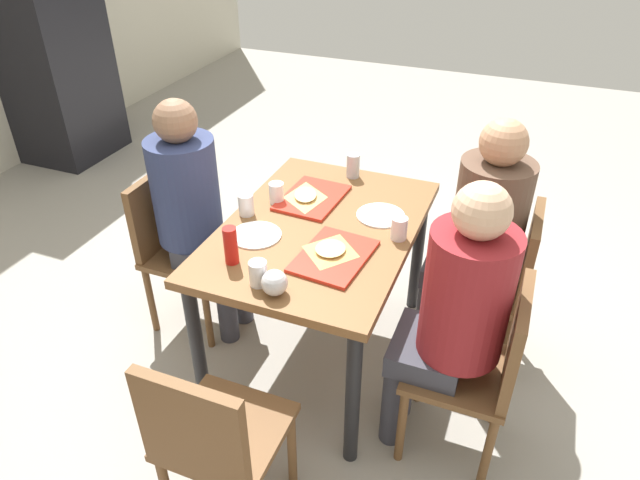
# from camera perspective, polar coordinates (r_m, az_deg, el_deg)

# --- Properties ---
(ground_plane) EXTENTS (10.00, 10.00, 0.02)m
(ground_plane) POSITION_cam_1_polar(r_m,az_deg,el_deg) (3.01, 0.00, -11.10)
(ground_plane) COLOR #9E998E
(main_table) EXTENTS (1.19, 0.82, 0.76)m
(main_table) POSITION_cam_1_polar(r_m,az_deg,el_deg) (2.58, 0.00, -0.44)
(main_table) COLOR brown
(main_table) RESTS_ON ground_plane
(chair_near_left) EXTENTS (0.40, 0.40, 0.84)m
(chair_near_left) POSITION_cam_1_polar(r_m,az_deg,el_deg) (2.34, 15.90, -11.76)
(chair_near_left) COLOR brown
(chair_near_left) RESTS_ON ground_plane
(chair_near_right) EXTENTS (0.40, 0.40, 0.84)m
(chair_near_right) POSITION_cam_1_polar(r_m,az_deg,el_deg) (2.80, 17.63, -3.55)
(chair_near_right) COLOR brown
(chair_near_right) RESTS_ON ground_plane
(chair_far_side) EXTENTS (0.40, 0.40, 0.84)m
(chair_far_side) POSITION_cam_1_polar(r_m,az_deg,el_deg) (3.02, -14.16, -0.07)
(chair_far_side) COLOR brown
(chair_far_side) RESTS_ON ground_plane
(chair_left_end) EXTENTS (0.40, 0.40, 0.84)m
(chair_left_end) POSITION_cam_1_polar(r_m,az_deg,el_deg) (2.06, -10.66, -18.78)
(chair_left_end) COLOR brown
(chair_left_end) RESTS_ON ground_plane
(person_in_red) EXTENTS (0.32, 0.42, 1.25)m
(person_in_red) POSITION_cam_1_polar(r_m,az_deg,el_deg) (2.18, 13.26, -6.39)
(person_in_red) COLOR #383842
(person_in_red) RESTS_ON ground_plane
(person_in_brown_jacket) EXTENTS (0.32, 0.42, 1.25)m
(person_in_brown_jacket) POSITION_cam_1_polar(r_m,az_deg,el_deg) (2.67, 15.57, 1.29)
(person_in_brown_jacket) COLOR #383842
(person_in_brown_jacket) RESTS_ON ground_plane
(person_far_side) EXTENTS (0.32, 0.42, 1.25)m
(person_far_side) POSITION_cam_1_polar(r_m,az_deg,el_deg) (2.82, -12.47, 3.53)
(person_far_side) COLOR #383842
(person_far_side) RESTS_ON ground_plane
(tray_red_near) EXTENTS (0.38, 0.29, 0.02)m
(tray_red_near) POSITION_cam_1_polar(r_m,az_deg,el_deg) (2.32, 1.39, -1.61)
(tray_red_near) COLOR red
(tray_red_near) RESTS_ON main_table
(tray_red_far) EXTENTS (0.37, 0.28, 0.02)m
(tray_red_far) POSITION_cam_1_polar(r_m,az_deg,el_deg) (2.73, -0.78, 4.22)
(tray_red_far) COLOR red
(tray_red_far) RESTS_ON main_table
(paper_plate_center) EXTENTS (0.22, 0.22, 0.01)m
(paper_plate_center) POSITION_cam_1_polar(r_m,az_deg,el_deg) (2.47, -6.38, 0.49)
(paper_plate_center) COLOR white
(paper_plate_center) RESTS_ON main_table
(paper_plate_near_edge) EXTENTS (0.22, 0.22, 0.01)m
(paper_plate_near_edge) POSITION_cam_1_polar(r_m,az_deg,el_deg) (2.61, 6.05, 2.46)
(paper_plate_near_edge) COLOR white
(paper_plate_near_edge) RESTS_ON main_table
(pizza_slice_a) EXTENTS (0.21, 0.19, 0.02)m
(pizza_slice_a) POSITION_cam_1_polar(r_m,az_deg,el_deg) (2.33, 1.05, -0.97)
(pizza_slice_a) COLOR tan
(pizza_slice_a) RESTS_ON tray_red_near
(pizza_slice_b) EXTENTS (0.26, 0.22, 0.02)m
(pizza_slice_b) POSITION_cam_1_polar(r_m,az_deg,el_deg) (2.72, -1.45, 4.43)
(pizza_slice_b) COLOR #DBAD60
(pizza_slice_b) RESTS_ON tray_red_far
(plastic_cup_a) EXTENTS (0.07, 0.07, 0.10)m
(plastic_cup_a) POSITION_cam_1_polar(r_m,az_deg,el_deg) (2.61, -7.36, 3.52)
(plastic_cup_a) COLOR white
(plastic_cup_a) RESTS_ON main_table
(plastic_cup_b) EXTENTS (0.07, 0.07, 0.10)m
(plastic_cup_b) POSITION_cam_1_polar(r_m,az_deg,el_deg) (2.44, 7.87, 1.17)
(plastic_cup_b) COLOR white
(plastic_cup_b) RESTS_ON main_table
(plastic_cup_c) EXTENTS (0.07, 0.07, 0.10)m
(plastic_cup_c) POSITION_cam_1_polar(r_m,az_deg,el_deg) (2.17, -6.17, -3.31)
(plastic_cup_c) COLOR white
(plastic_cup_c) RESTS_ON main_table
(plastic_cup_d) EXTENTS (0.07, 0.07, 0.10)m
(plastic_cup_d) POSITION_cam_1_polar(r_m,az_deg,el_deg) (2.69, -4.34, 4.68)
(plastic_cup_d) COLOR white
(plastic_cup_d) RESTS_ON main_table
(soda_can) EXTENTS (0.07, 0.07, 0.12)m
(soda_can) POSITION_cam_1_polar(r_m,az_deg,el_deg) (2.92, 3.31, 7.40)
(soda_can) COLOR #B7BCC6
(soda_can) RESTS_ON main_table
(condiment_bottle) EXTENTS (0.06, 0.06, 0.16)m
(condiment_bottle) POSITION_cam_1_polar(r_m,az_deg,el_deg) (2.28, -8.87, -0.53)
(condiment_bottle) COLOR red
(condiment_bottle) RESTS_ON main_table
(foil_bundle) EXTENTS (0.10, 0.10, 0.10)m
(foil_bundle) POSITION_cam_1_polar(r_m,az_deg,el_deg) (2.12, -4.55, -4.25)
(foil_bundle) COLOR silver
(foil_bundle) RESTS_ON main_table
(drink_fridge) EXTENTS (0.70, 0.60, 1.90)m
(drink_fridge) POSITION_cam_1_polar(r_m,az_deg,el_deg) (5.17, -25.25, 17.56)
(drink_fridge) COLOR black
(drink_fridge) RESTS_ON ground_plane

